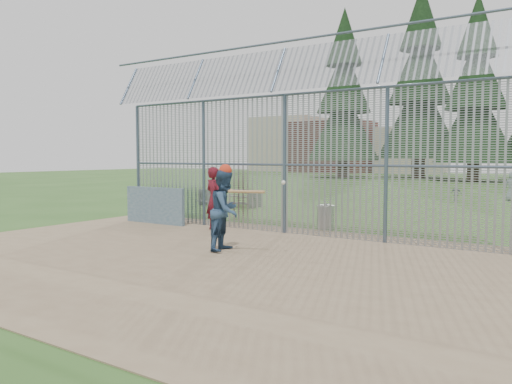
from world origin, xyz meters
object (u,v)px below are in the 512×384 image
Objects in this scene: dugout_wall at (155,205)px; trash_can at (325,217)px; onlooker at (214,198)px; batter at (226,210)px; bleacher at (229,197)px.

trash_can is at bearing 20.70° from dugout_wall.
trash_can is at bearing -124.28° from onlooker.
batter is 3.32m from onlooker.
trash_can reaches higher than bleacher.
trash_can is (5.26, 1.99, -0.24)m from dugout_wall.
batter is at bearing -27.67° from dugout_wall.
onlooker is at bearing 32.36° from batter.
dugout_wall reaches higher than bleacher.
dugout_wall is 0.83× the size of bleacher.
onlooker is at bearing -1.77° from dugout_wall.
dugout_wall is at bearing -76.45° from bleacher.
dugout_wall is 3.05× the size of trash_can.
bleacher is (-6.29, 8.67, -0.56)m from batter.
batter is 10.73m from bleacher.
batter is 0.64× the size of bleacher.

